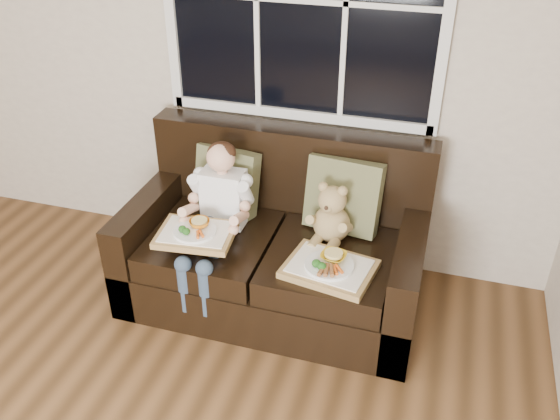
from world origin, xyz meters
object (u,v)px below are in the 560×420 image
(child, at_px, (217,206))
(teddy_bear, at_px, (331,218))
(loveseat, at_px, (277,250))
(tray_left, at_px, (196,233))
(tray_right, at_px, (330,267))

(child, distance_m, teddy_bear, 0.64)
(loveseat, xyz_separation_m, tray_left, (-0.36, -0.32, 0.26))
(child, height_order, tray_left, child)
(loveseat, relative_size, child, 2.10)
(child, bearing_deg, loveseat, 20.46)
(teddy_bear, distance_m, tray_right, 0.32)
(tray_right, bearing_deg, teddy_bear, 111.34)
(loveseat, bearing_deg, tray_right, -37.63)
(tray_left, bearing_deg, child, 71.11)
(child, height_order, teddy_bear, child)
(tray_left, bearing_deg, tray_right, -4.03)
(teddy_bear, height_order, tray_left, teddy_bear)
(loveseat, xyz_separation_m, teddy_bear, (0.32, 0.00, 0.29))
(loveseat, relative_size, tray_right, 3.36)
(teddy_bear, xyz_separation_m, tray_right, (0.06, -0.30, -0.12))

